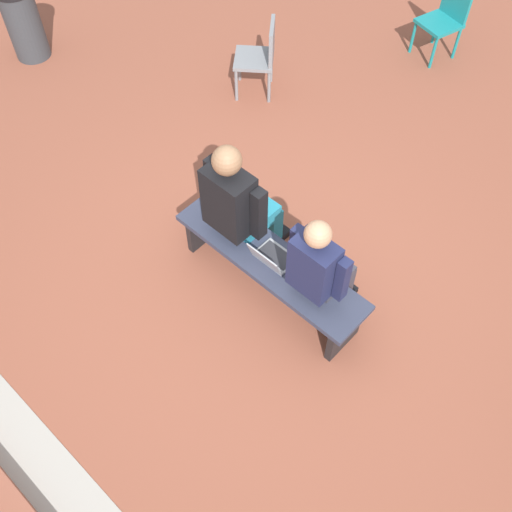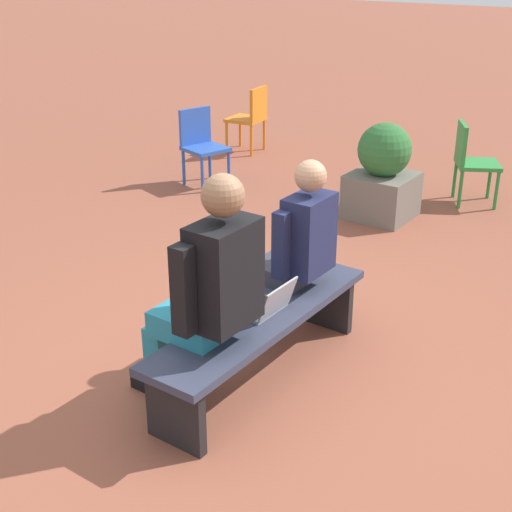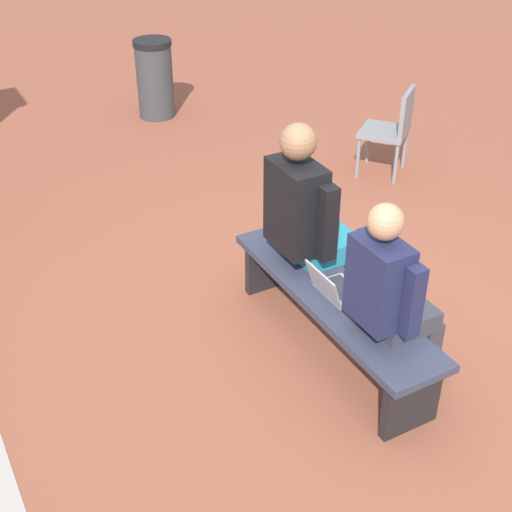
{
  "view_description": "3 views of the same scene",
  "coord_description": "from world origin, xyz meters",
  "px_view_note": "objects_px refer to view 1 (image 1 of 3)",
  "views": [
    {
      "loc": [
        -1.96,
        2.16,
        4.4
      ],
      "look_at": [
        -0.21,
        0.28,
        0.88
      ],
      "focal_mm": 42.0,
      "sensor_mm": 36.0,
      "label": 1
    },
    {
      "loc": [
        3.01,
        2.16,
        2.48
      ],
      "look_at": [
        0.02,
        0.04,
        0.88
      ],
      "focal_mm": 50.0,
      "sensor_mm": 36.0,
      "label": 2
    },
    {
      "loc": [
        -3.03,
        2.16,
        3.05
      ],
      "look_at": [
        0.05,
        0.46,
        0.78
      ],
      "focal_mm": 50.0,
      "sensor_mm": 36.0,
      "label": 3
    }
  ],
  "objects_px": {
    "person_student": "(321,268)",
    "plastic_chair_far_right": "(446,16)",
    "person_adult": "(239,203)",
    "bench": "(270,265)",
    "litter_bin": "(23,22)",
    "plastic_chair_mid_courtyard": "(261,54)",
    "laptop": "(271,258)"
  },
  "relations": [
    {
      "from": "laptop",
      "to": "litter_bin",
      "type": "bearing_deg",
      "value": -7.37
    },
    {
      "from": "person_adult",
      "to": "plastic_chair_far_right",
      "type": "relative_size",
      "value": 1.7
    },
    {
      "from": "bench",
      "to": "person_student",
      "type": "relative_size",
      "value": 1.38
    },
    {
      "from": "plastic_chair_mid_courtyard",
      "to": "litter_bin",
      "type": "xyz_separation_m",
      "value": [
        2.45,
        1.37,
        -0.05
      ]
    },
    {
      "from": "person_student",
      "to": "plastic_chair_mid_courtyard",
      "type": "height_order",
      "value": "person_student"
    },
    {
      "from": "person_student",
      "to": "laptop",
      "type": "height_order",
      "value": "person_student"
    },
    {
      "from": "bench",
      "to": "person_student",
      "type": "bearing_deg",
      "value": -171.9
    },
    {
      "from": "laptop",
      "to": "plastic_chair_mid_courtyard",
      "type": "height_order",
      "value": "plastic_chair_mid_courtyard"
    },
    {
      "from": "plastic_chair_mid_courtyard",
      "to": "plastic_chair_far_right",
      "type": "relative_size",
      "value": 1.0
    },
    {
      "from": "person_student",
      "to": "plastic_chair_mid_courtyard",
      "type": "relative_size",
      "value": 1.55
    },
    {
      "from": "person_adult",
      "to": "person_student",
      "type": "bearing_deg",
      "value": 179.49
    },
    {
      "from": "person_adult",
      "to": "plastic_chair_far_right",
      "type": "height_order",
      "value": "person_adult"
    },
    {
      "from": "person_student",
      "to": "laptop",
      "type": "bearing_deg",
      "value": 10.11
    },
    {
      "from": "litter_bin",
      "to": "person_student",
      "type": "bearing_deg",
      "value": 174.2
    },
    {
      "from": "litter_bin",
      "to": "person_adult",
      "type": "bearing_deg",
      "value": 173.04
    },
    {
      "from": "bench",
      "to": "plastic_chair_far_right",
      "type": "bearing_deg",
      "value": -78.12
    },
    {
      "from": "person_student",
      "to": "person_adult",
      "type": "distance_m",
      "value": 0.87
    },
    {
      "from": "laptop",
      "to": "person_student",
      "type": "bearing_deg",
      "value": -169.89
    },
    {
      "from": "litter_bin",
      "to": "plastic_chair_mid_courtyard",
      "type": "bearing_deg",
      "value": -150.74
    },
    {
      "from": "person_student",
      "to": "litter_bin",
      "type": "relative_size",
      "value": 1.51
    },
    {
      "from": "plastic_chair_mid_courtyard",
      "to": "litter_bin",
      "type": "bearing_deg",
      "value": 29.26
    },
    {
      "from": "person_student",
      "to": "laptop",
      "type": "xyz_separation_m",
      "value": [
        0.43,
        0.08,
        -0.2
      ]
    },
    {
      "from": "person_student",
      "to": "person_adult",
      "type": "relative_size",
      "value": 0.91
    },
    {
      "from": "person_student",
      "to": "plastic_chair_far_right",
      "type": "distance_m",
      "value": 4.04
    },
    {
      "from": "person_adult",
      "to": "litter_bin",
      "type": "relative_size",
      "value": 1.66
    },
    {
      "from": "person_student",
      "to": "laptop",
      "type": "relative_size",
      "value": 4.06
    },
    {
      "from": "person_student",
      "to": "plastic_chair_far_right",
      "type": "height_order",
      "value": "person_student"
    },
    {
      "from": "plastic_chair_far_right",
      "to": "litter_bin",
      "type": "bearing_deg",
      "value": 43.58
    },
    {
      "from": "plastic_chair_mid_courtyard",
      "to": "litter_bin",
      "type": "distance_m",
      "value": 2.81
    },
    {
      "from": "bench",
      "to": "plastic_chair_mid_courtyard",
      "type": "height_order",
      "value": "plastic_chair_mid_courtyard"
    },
    {
      "from": "person_student",
      "to": "person_adult",
      "type": "height_order",
      "value": "person_adult"
    },
    {
      "from": "person_student",
      "to": "plastic_chair_far_right",
      "type": "relative_size",
      "value": 1.55
    }
  ]
}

